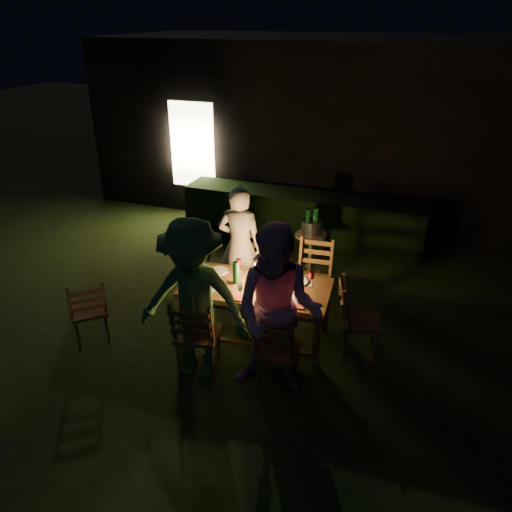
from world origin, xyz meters
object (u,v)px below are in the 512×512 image
(bottle_bucket_b, at_px, (316,224))
(side_table, at_px, (311,239))
(chair_spare, at_px, (91,321))
(chair_near_left, at_px, (198,347))
(person_house_side, at_px, (240,246))
(chair_near_right, at_px, (278,362))
(bottle_table, at_px, (236,273))
(lantern, at_px, (261,273))
(ice_bucket, at_px, (311,227))
(dining_table, at_px, (256,291))
(chair_far_left, at_px, (240,281))
(chair_far_right, at_px, (312,291))
(chair_end, at_px, (359,332))
(bottle_bucket_a, at_px, (308,225))
(person_opp_left, at_px, (193,301))
(person_opp_right, at_px, (278,312))

(bottle_bucket_b, bearing_deg, side_table, -141.34)
(chair_spare, bearing_deg, chair_near_left, -43.55)
(chair_spare, relative_size, person_house_side, 0.56)
(chair_near_right, xyz_separation_m, person_house_side, (-1.02, 1.51, 0.54))
(chair_near_right, xyz_separation_m, bottle_table, (-0.76, 0.71, 0.58))
(lantern, bearing_deg, ice_bucket, 85.81)
(chair_near_right, xyz_separation_m, chair_spare, (-2.34, -0.03, -0.00))
(dining_table, xyz_separation_m, chair_far_left, (-0.51, 0.73, -0.34))
(bottle_bucket_b, bearing_deg, chair_far_left, -121.57)
(dining_table, distance_m, ice_bucket, 1.91)
(chair_far_right, distance_m, bottle_bucket_b, 1.25)
(chair_far_left, bearing_deg, dining_table, 126.99)
(chair_end, xyz_separation_m, lantern, (-1.18, -0.04, 0.58))
(bottle_bucket_a, bearing_deg, chair_end, -58.08)
(chair_spare, bearing_deg, side_table, 10.89)
(chair_far_right, height_order, ice_bucket, chair_far_right)
(chair_end, relative_size, person_opp_left, 0.53)
(person_opp_left, relative_size, ice_bucket, 6.12)
(chair_near_left, xyz_separation_m, person_house_side, (-0.13, 1.59, 0.52))
(chair_spare, bearing_deg, ice_bucket, 10.89)
(dining_table, relative_size, bottle_table, 6.42)
(bottle_table, xyz_separation_m, bottle_bucket_a, (0.38, 1.87, -0.07))
(chair_end, bearing_deg, person_opp_left, -71.59)
(ice_bucket, height_order, bottle_bucket_b, bottle_bucket_b)
(ice_bucket, bearing_deg, chair_far_right, -74.22)
(person_opp_right, bearing_deg, person_house_side, 118.76)
(side_table, bearing_deg, chair_near_right, -82.88)
(chair_near_right, height_order, side_table, chair_near_right)
(chair_end, height_order, person_opp_right, person_opp_right)
(person_opp_right, relative_size, side_table, 2.94)
(person_opp_right, bearing_deg, side_table, 92.51)
(dining_table, bearing_deg, bottle_bucket_a, 81.38)
(person_opp_left, height_order, bottle_bucket_a, person_opp_left)
(chair_near_left, height_order, chair_spare, chair_near_left)
(chair_near_right, bearing_deg, lantern, 119.81)
(person_opp_left, bearing_deg, bottle_table, 76.29)
(chair_far_right, bearing_deg, dining_table, 54.72)
(bottle_table, bearing_deg, chair_far_left, 108.96)
(person_house_side, bearing_deg, chair_far_left, 92.91)
(bottle_table, bearing_deg, chair_end, 4.49)
(chair_near_left, relative_size, lantern, 2.89)
(chair_spare, bearing_deg, person_house_side, 7.56)
(dining_table, xyz_separation_m, person_house_side, (-0.51, 0.78, 0.17))
(chair_far_left, bearing_deg, person_house_side, -80.24)
(chair_spare, bearing_deg, bottle_table, -16.80)
(chair_far_left, height_order, person_house_side, person_house_side)
(chair_far_right, distance_m, person_opp_left, 1.98)
(chair_far_left, distance_m, chair_far_right, 1.00)
(chair_far_right, bearing_deg, chair_near_left, 57.31)
(chair_far_left, xyz_separation_m, bottle_bucket_a, (0.64, 1.12, 0.49))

